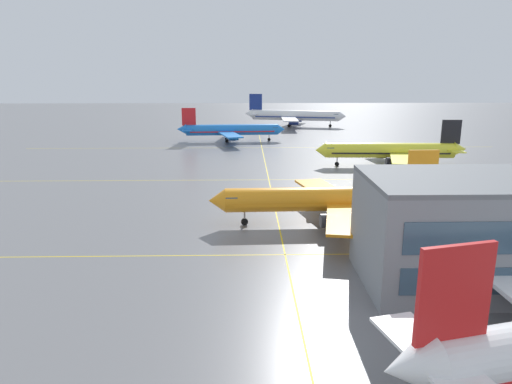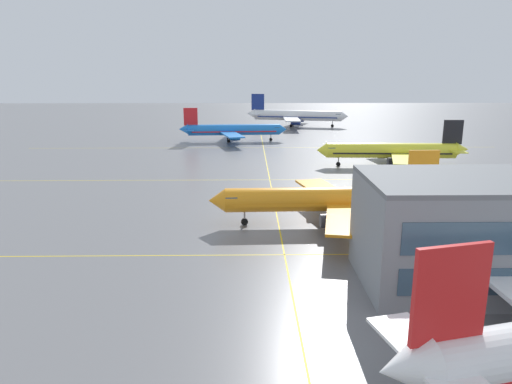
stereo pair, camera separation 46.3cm
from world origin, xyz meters
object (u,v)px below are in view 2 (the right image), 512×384
Objects in this scene: airliner_second_row at (330,200)px; airliner_third_row at (393,151)px; airliner_far_left_stand at (233,130)px; airliner_far_right_stand at (296,116)px.

airliner_second_row is 47.40m from airliner_third_row.
airliner_second_row reaches higher than airliner_far_left_stand.
airliner_third_row is 1.04× the size of airliner_far_left_stand.
airliner_far_left_stand is (-38.32, 40.05, -0.14)m from airliner_third_row.
airliner_second_row is 0.89× the size of airliner_far_right_stand.
airliner_far_right_stand reaches higher than airliner_third_row.
airliner_far_right_stand is at bearing 59.05° from airliner_far_left_stand.
airliner_second_row is at bearing -93.18° from airliner_far_right_stand.
airliner_third_row is at bearing 62.95° from airliner_second_row.
airliner_far_right_stand is (-14.82, 79.24, 0.51)m from airliner_third_row.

